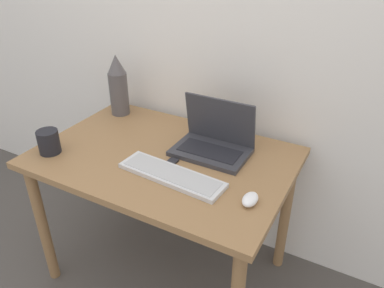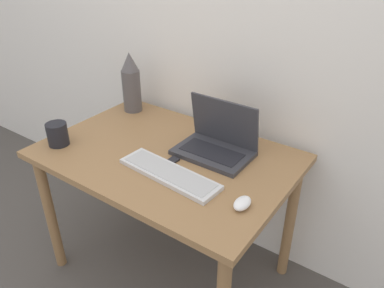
{
  "view_description": "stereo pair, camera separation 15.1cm",
  "coord_description": "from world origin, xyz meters",
  "px_view_note": "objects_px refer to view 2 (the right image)",
  "views": [
    {
      "loc": [
        0.77,
        -0.79,
        1.55
      ],
      "look_at": [
        0.15,
        0.36,
        0.8
      ],
      "focal_mm": 35.0,
      "sensor_mm": 36.0,
      "label": 1
    },
    {
      "loc": [
        0.9,
        -0.71,
        1.55
      ],
      "look_at": [
        0.15,
        0.36,
        0.8
      ],
      "focal_mm": 35.0,
      "sensor_mm": 36.0,
      "label": 2
    }
  ],
  "objects_px": {
    "keyboard": "(169,174)",
    "mug": "(57,134)",
    "vase": "(131,83)",
    "mp3_player": "(172,161)",
    "mouse": "(242,203)",
    "laptop": "(217,142)"
  },
  "relations": [
    {
      "from": "keyboard",
      "to": "laptop",
      "type": "bearing_deg",
      "value": 77.79
    },
    {
      "from": "vase",
      "to": "laptop",
      "type": "bearing_deg",
      "value": -11.06
    },
    {
      "from": "keyboard",
      "to": "mug",
      "type": "bearing_deg",
      "value": -171.0
    },
    {
      "from": "keyboard",
      "to": "vase",
      "type": "distance_m",
      "value": 0.69
    },
    {
      "from": "vase",
      "to": "mouse",
      "type": "bearing_deg",
      "value": -23.84
    },
    {
      "from": "mouse",
      "to": "mug",
      "type": "height_order",
      "value": "mug"
    },
    {
      "from": "vase",
      "to": "mp3_player",
      "type": "relative_size",
      "value": 5.24
    },
    {
      "from": "laptop",
      "to": "vase",
      "type": "xyz_separation_m",
      "value": [
        -0.61,
        0.12,
        0.1
      ]
    },
    {
      "from": "mp3_player",
      "to": "mug",
      "type": "bearing_deg",
      "value": -160.93
    },
    {
      "from": "mug",
      "to": "keyboard",
      "type": "bearing_deg",
      "value": 9.0
    },
    {
      "from": "vase",
      "to": "keyboard",
      "type": "bearing_deg",
      "value": -34.92
    },
    {
      "from": "mouse",
      "to": "vase",
      "type": "bearing_deg",
      "value": 156.16
    },
    {
      "from": "keyboard",
      "to": "mouse",
      "type": "relative_size",
      "value": 5.26
    },
    {
      "from": "mouse",
      "to": "mp3_player",
      "type": "xyz_separation_m",
      "value": [
        -0.38,
        0.09,
        -0.01
      ]
    },
    {
      "from": "laptop",
      "to": "keyboard",
      "type": "distance_m",
      "value": 0.27
    },
    {
      "from": "laptop",
      "to": "keyboard",
      "type": "relative_size",
      "value": 0.72
    },
    {
      "from": "laptop",
      "to": "keyboard",
      "type": "xyz_separation_m",
      "value": [
        -0.06,
        -0.27,
        -0.04
      ]
    },
    {
      "from": "laptop",
      "to": "vase",
      "type": "distance_m",
      "value": 0.63
    },
    {
      "from": "vase",
      "to": "mp3_player",
      "type": "bearing_deg",
      "value": -30.78
    },
    {
      "from": "mouse",
      "to": "vase",
      "type": "xyz_separation_m",
      "value": [
        -0.88,
        0.39,
        0.14
      ]
    },
    {
      "from": "mp3_player",
      "to": "laptop",
      "type": "bearing_deg",
      "value": 58.07
    },
    {
      "from": "laptop",
      "to": "keyboard",
      "type": "height_order",
      "value": "laptop"
    }
  ]
}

